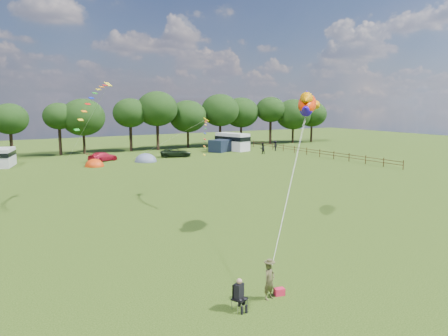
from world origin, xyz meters
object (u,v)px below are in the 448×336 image
car_d (176,153)px  campervan_b (4,157)px  campervan_d (232,141)px  tent_orange (95,166)px  walker_b (275,146)px  walker_a (262,148)px  tent_greyblue (146,161)px  camp_chair (239,291)px  kite_flyer (269,281)px  fish_kite (307,104)px  car_c (103,157)px

car_d → campervan_b: 23.71m
campervan_d → tent_orange: bearing=90.4°
campervan_d → tent_orange: size_ratio=2.40×
campervan_d → walker_b: campervan_d is taller
car_d → walker_a: 14.24m
tent_greyblue → camp_chair: bearing=-105.9°
tent_orange → kite_flyer: (-3.58, -43.34, 0.80)m
walker_b → car_d: bearing=-27.9°
car_d → walker_a: size_ratio=2.66×
campervan_d → camp_chair: campervan_d is taller
car_d → walker_b: walker_b is taller
fish_kite → walker_a: size_ratio=1.76×
kite_flyer → fish_kite: bearing=26.3°
car_c → fish_kite: size_ratio=1.36×
campervan_d → tent_greyblue: (-18.27, -6.11, -1.60)m
kite_flyer → fish_kite: (8.34, 7.41, 7.45)m
campervan_b → tent_greyblue: 18.39m
camp_chair → tent_orange: bearing=58.8°
fish_kite → campervan_d: bearing=18.8°
campervan_d → fish_kite: (-20.96, -42.97, 6.65)m
car_c → campervan_b: (-12.57, 1.35, 0.64)m
campervan_b → tent_greyblue: size_ratio=1.53×
tent_greyblue → walker_b: bearing=3.9°
campervan_b → camp_chair: bearing=-157.8°
campervan_d → walker_b: 7.47m
campervan_b → tent_greyblue: (17.67, -4.95, -1.27)m
car_d → car_c: bearing=104.9°
walker_a → tent_orange: bearing=-2.6°
car_d → tent_greyblue: car_d is taller
kite_flyer → walker_a: bearing=39.4°
tent_orange → car_c: bearing=62.6°
campervan_d → kite_flyer: 58.29m
campervan_b → campervan_d: size_ratio=0.80×
tent_greyblue → walker_b: walker_b is taller
car_d → kite_flyer: kite_flyer is taller
car_c → tent_greyblue: car_c is taller
campervan_b → kite_flyer: (6.64, -49.22, -0.47)m
walker_b → campervan_b: bearing=-28.9°
tent_orange → campervan_b: bearing=150.0°
walker_a → campervan_d: bearing=-81.3°
car_d → tent_greyblue: 6.59m
walker_b → tent_orange: bearing=-19.7°
tent_orange → walker_b: walker_b is taller
car_c → campervan_d: (23.37, 2.51, 0.97)m
car_c → walker_a: (24.79, -4.48, 0.25)m
car_d → fish_kite: size_ratio=1.51×
car_d → camp_chair: bearing=177.5°
walker_a → kite_flyer: bearing=51.9°
tent_greyblue → camp_chair: size_ratio=2.55×
tent_orange → camp_chair: bearing=-96.9°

